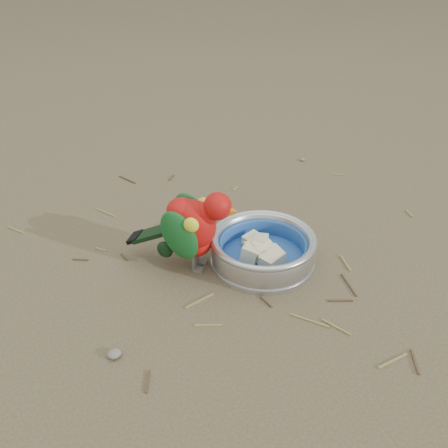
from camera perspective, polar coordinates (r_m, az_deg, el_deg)
name	(u,v)px	position (r m, az deg, el deg)	size (l,w,h in m)	color
ground	(249,257)	(0.98, 2.87, -3.77)	(60.00, 60.00, 0.00)	brown
food_bowl	(262,259)	(0.96, 4.40, -4.07)	(0.20, 0.20, 0.02)	#B2B2BA
bowl_wall	(263,247)	(0.94, 4.47, -2.59)	(0.20, 0.20, 0.04)	#B2B2BA
fruit_wedges	(263,250)	(0.95, 4.46, -2.94)	(0.12, 0.12, 0.03)	beige
lory_parrot	(193,231)	(0.91, -3.62, -0.84)	(0.09, 0.19, 0.16)	#AE0E0C
ground_debris	(244,244)	(1.01, 2.27, -2.34)	(0.90, 0.80, 0.01)	olive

